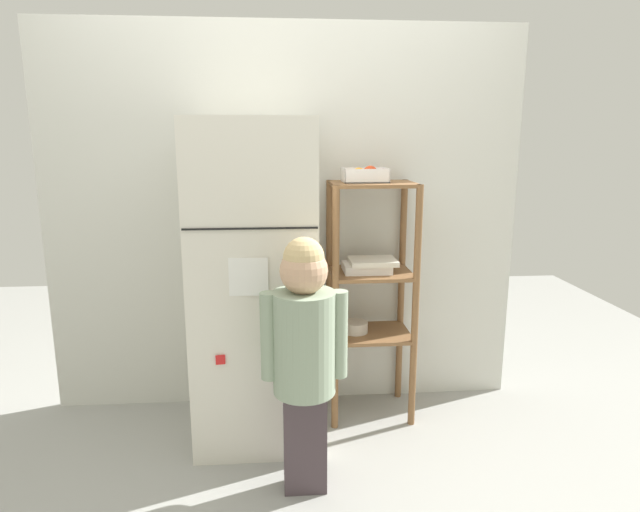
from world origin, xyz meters
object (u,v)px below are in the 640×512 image
at_px(child_standing, 304,342).
at_px(fruit_bin, 365,175).
at_px(refrigerator, 255,283).
at_px(pantry_shelf_unit, 369,282).

xyz_separation_m(child_standing, fruit_bin, (0.35, 0.65, 0.63)).
distance_m(refrigerator, child_standing, 0.57).
height_order(refrigerator, fruit_bin, refrigerator).
relative_size(refrigerator, child_standing, 1.43).
xyz_separation_m(refrigerator, pantry_shelf_unit, (0.60, 0.14, -0.04)).
bearing_deg(pantry_shelf_unit, refrigerator, -167.13).
relative_size(pantry_shelf_unit, fruit_bin, 5.59).
relative_size(refrigerator, fruit_bin, 6.96).
bearing_deg(refrigerator, child_standing, -67.05).
distance_m(pantry_shelf_unit, fruit_bin, 0.56).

